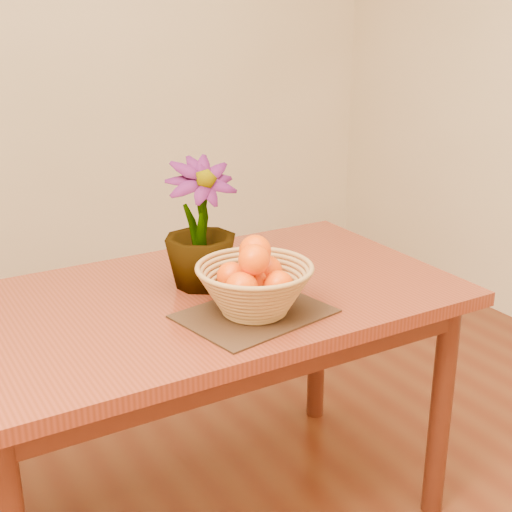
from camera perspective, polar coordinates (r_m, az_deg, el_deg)
wall_back at (r=3.67m, az=-18.76°, el=16.22°), size 4.00×0.02×2.70m
table at (r=2.00m, az=-4.14°, el=-5.37°), size 1.40×0.80×0.75m
placemat at (r=1.83m, az=-0.11°, el=-4.64°), size 0.41×0.34×0.01m
wicker_basket at (r=1.81m, az=-0.11°, el=-2.81°), size 0.30×0.30×0.12m
orange_pile at (r=1.79m, az=-0.11°, el=-1.32°), size 0.20×0.19×0.15m
potted_plant at (r=1.96m, az=-4.49°, el=2.52°), size 0.22×0.22×0.36m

